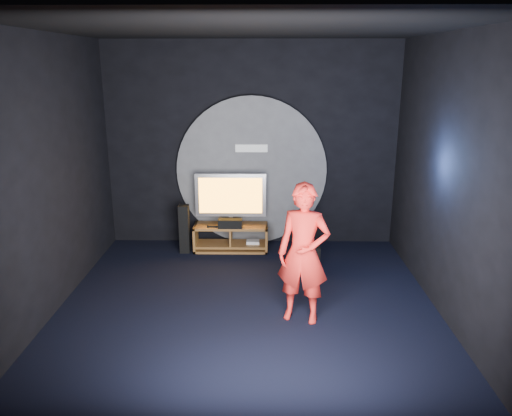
{
  "coord_description": "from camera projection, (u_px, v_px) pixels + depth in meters",
  "views": [
    {
      "loc": [
        0.2,
        -6.05,
        3.13
      ],
      "look_at": [
        0.1,
        1.05,
        1.05
      ],
      "focal_mm": 35.0,
      "sensor_mm": 36.0,
      "label": 1
    }
  ],
  "objects": [
    {
      "name": "media_console",
      "position": [
        231.0,
        239.0,
        8.61
      ],
      "size": [
        1.26,
        0.45,
        0.45
      ],
      "color": "olive",
      "rests_on": "ground"
    },
    {
      "name": "floor",
      "position": [
        248.0,
        305.0,
        6.69
      ],
      "size": [
        5.0,
        5.0,
        0.0
      ],
      "primitive_type": "plane",
      "color": "black",
      "rests_on": "ground"
    },
    {
      "name": "right_wall",
      "position": [
        449.0,
        178.0,
        6.16
      ],
      "size": [
        0.04,
        5.0,
        3.5
      ],
      "primitive_type": "cube",
      "color": "black",
      "rests_on": "ground"
    },
    {
      "name": "left_wall",
      "position": [
        47.0,
        177.0,
        6.23
      ],
      "size": [
        0.04,
        5.0,
        3.5
      ],
      "primitive_type": "cube",
      "color": "black",
      "rests_on": "ground"
    },
    {
      "name": "tower_speaker_right",
      "position": [
        304.0,
        235.0,
        8.14
      ],
      "size": [
        0.17,
        0.18,
        0.83
      ],
      "primitive_type": "cube",
      "color": "black",
      "rests_on": "ground"
    },
    {
      "name": "ceiling",
      "position": [
        246.0,
        28.0,
        5.7
      ],
      "size": [
        5.0,
        5.0,
        0.01
      ],
      "primitive_type": "cube",
      "color": "black",
      "rests_on": "back_wall"
    },
    {
      "name": "subwoofer",
      "position": [
        310.0,
        255.0,
        7.97
      ],
      "size": [
        0.3,
        0.3,
        0.33
      ],
      "primitive_type": "cube",
      "color": "black",
      "rests_on": "ground"
    },
    {
      "name": "center_speaker",
      "position": [
        230.0,
        224.0,
        8.37
      ],
      "size": [
        0.4,
        0.15,
        0.15
      ],
      "primitive_type": "cube",
      "color": "black",
      "rests_on": "media_console"
    },
    {
      "name": "tower_speaker_left",
      "position": [
        184.0,
        229.0,
        8.45
      ],
      "size": [
        0.17,
        0.18,
        0.83
      ],
      "primitive_type": "cube",
      "color": "black",
      "rests_on": "ground"
    },
    {
      "name": "player",
      "position": [
        303.0,
        254.0,
        6.09
      ],
      "size": [
        0.73,
        0.58,
        1.76
      ],
      "primitive_type": "imported",
      "rotation": [
        0.0,
        0.0,
        -0.28
      ],
      "color": "red",
      "rests_on": "ground"
    },
    {
      "name": "front_wall",
      "position": [
        237.0,
        251.0,
        3.8
      ],
      "size": [
        5.0,
        0.04,
        3.5
      ],
      "primitive_type": "cube",
      "color": "black",
      "rests_on": "ground"
    },
    {
      "name": "tv",
      "position": [
        231.0,
        197.0,
        8.46
      ],
      "size": [
        1.2,
        0.22,
        0.88
      ],
      "color": "#BAB9C1",
      "rests_on": "media_console"
    },
    {
      "name": "back_wall",
      "position": [
        252.0,
        145.0,
        8.6
      ],
      "size": [
        5.0,
        0.04,
        3.5
      ],
      "primitive_type": "cube",
      "color": "black",
      "rests_on": "ground"
    },
    {
      "name": "remote",
      "position": [
        213.0,
        227.0,
        8.42
      ],
      "size": [
        0.18,
        0.05,
        0.02
      ],
      "primitive_type": "cube",
      "color": "black",
      "rests_on": "media_console"
    },
    {
      "name": "wall_disc_panel",
      "position": [
        252.0,
        172.0,
        8.67
      ],
      "size": [
        2.6,
        0.11,
        2.6
      ],
      "color": "#515156",
      "rests_on": "ground"
    }
  ]
}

